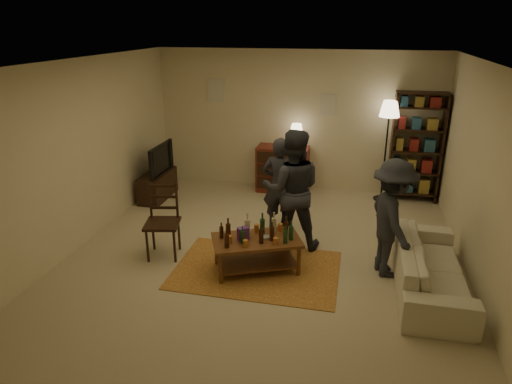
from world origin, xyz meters
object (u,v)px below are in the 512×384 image
(coffee_table, at_px, (256,242))
(person_left, at_px, (280,186))
(bookshelf, at_px, (416,146))
(person_by_sofa, at_px, (392,219))
(sofa, at_px, (431,267))
(dresser, at_px, (283,168))
(dining_chair, at_px, (163,217))
(tv_stand, at_px, (157,179))
(person_right, at_px, (292,190))
(floor_lamp, at_px, (389,116))

(coffee_table, bearing_deg, person_left, 86.50)
(bookshelf, xyz_separation_m, person_by_sofa, (-0.55, -2.90, -0.24))
(coffee_table, distance_m, person_left, 1.36)
(bookshelf, relative_size, sofa, 0.97)
(coffee_table, xyz_separation_m, person_left, (0.08, 1.31, 0.35))
(dresser, distance_m, sofa, 3.93)
(dining_chair, relative_size, tv_stand, 1.02)
(person_right, bearing_deg, coffee_table, 58.63)
(floor_lamp, distance_m, person_by_sofa, 2.88)
(bookshelf, distance_m, person_right, 3.07)
(dining_chair, xyz_separation_m, floor_lamp, (3.13, 2.91, 1.02))
(tv_stand, distance_m, floor_lamp, 4.41)
(dining_chair, xyz_separation_m, bookshelf, (3.67, 3.04, 0.46))
(coffee_table, bearing_deg, dining_chair, 172.77)
(dining_chair, xyz_separation_m, person_right, (1.74, 0.64, 0.32))
(dresser, bearing_deg, sofa, -52.46)
(bookshelf, bearing_deg, person_right, -128.78)
(dresser, relative_size, person_right, 0.76)
(tv_stand, bearing_deg, person_left, -20.27)
(dining_chair, distance_m, bookshelf, 4.78)
(coffee_table, bearing_deg, sofa, 0.92)
(coffee_table, bearing_deg, dresser, 93.15)
(tv_stand, distance_m, dresser, 2.43)
(dining_chair, bearing_deg, sofa, -14.62)
(dining_chair, height_order, bookshelf, bookshelf)
(person_left, bearing_deg, dresser, -76.25)
(dining_chair, distance_m, person_left, 1.87)
(tv_stand, bearing_deg, dresser, 22.07)
(dining_chair, relative_size, floor_lamp, 0.58)
(floor_lamp, distance_m, person_left, 2.56)
(tv_stand, height_order, sofa, tv_stand)
(tv_stand, relative_size, person_left, 0.69)
(floor_lamp, distance_m, sofa, 3.35)
(bookshelf, height_order, sofa, bookshelf)
(person_right, height_order, person_by_sofa, person_right)
(person_right, xyz_separation_m, person_by_sofa, (1.38, -0.51, -0.10))
(coffee_table, relative_size, person_by_sofa, 0.83)
(dining_chair, height_order, floor_lamp, floor_lamp)
(tv_stand, bearing_deg, person_right, -27.04)
(sofa, bearing_deg, floor_lamp, 9.12)
(tv_stand, xyz_separation_m, person_right, (2.77, -1.41, 0.51))
(dining_chair, xyz_separation_m, dresser, (1.23, 2.97, -0.10))
(coffee_table, xyz_separation_m, tv_stand, (-2.43, 2.24, -0.03))
(dresser, xyz_separation_m, floor_lamp, (1.90, -0.06, 1.12))
(tv_stand, bearing_deg, coffee_table, -42.66)
(person_right, bearing_deg, dining_chair, 11.52)
(sofa, bearing_deg, person_right, 67.25)
(floor_lamp, bearing_deg, tv_stand, -168.44)
(coffee_table, distance_m, floor_lamp, 3.73)
(coffee_table, xyz_separation_m, bookshelf, (2.26, 3.22, 0.62))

